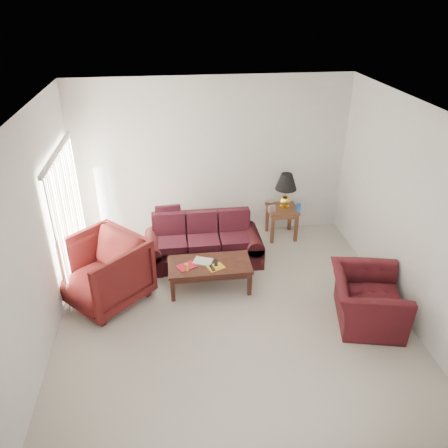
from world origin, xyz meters
The scene contains 19 objects.
floor centered at (0.00, 0.00, 0.00)m, with size 5.00×5.00×0.00m, color #BAAE9F.
blinds centered at (-2.42, 1.30, 1.08)m, with size 0.10×2.00×2.16m, color silver.
sofa centered at (-0.29, 1.44, 0.41)m, with size 2.02×0.87×0.83m, color black, non-canonical shape.
throw_pillow centered at (-0.86, 1.86, 0.69)m, with size 0.45×0.13×0.45m, color black.
end_table centered at (1.28, 2.15, 0.31)m, with size 0.56×0.56×0.61m, color #482619, non-canonical shape.
table_lamp centered at (1.33, 2.18, 0.95)m, with size 0.40×0.40×0.67m, color #E3C047, non-canonical shape.
clock centered at (1.04, 2.02, 0.67)m, with size 0.13×0.05×0.13m, color silver.
blue_canister centered at (1.54, 1.98, 0.68)m, with size 0.09×0.09×0.14m, color #164990.
picture_frame centered at (1.08, 2.30, 0.69)m, with size 0.14×0.02×0.17m, color silver.
floor_lamp centered at (-1.97, 2.16, 0.80)m, with size 0.26×0.26×1.60m, color silver, non-canonical shape.
armchair_left centered at (-1.88, 0.57, 0.52)m, with size 1.11×1.15×1.04m, color #481110.
armchair_right centered at (1.89, -0.40, 0.36)m, with size 1.12×0.98×0.73m, color #3A0D12.
coffee_table centered at (-0.25, 0.67, 0.23)m, with size 1.30×0.65×0.46m, color black, non-canonical shape.
magazine_red centered at (-0.62, 0.62, 0.46)m, with size 0.28×0.21×0.02m, color #AF1122.
magazine_white centered at (-0.35, 0.74, 0.46)m, with size 0.29×0.22×0.02m, color silver.
magazine_orange centered at (-0.17, 0.55, 0.46)m, with size 0.25×0.19×0.01m, color gold.
remote_a centered at (-0.23, 0.51, 0.48)m, with size 0.05×0.16×0.02m, color black.
remote_b centered at (-0.16, 0.65, 0.48)m, with size 0.05×0.18×0.02m, color black.
yellow_glass centered at (-0.62, 0.53, 0.51)m, with size 0.06×0.06×0.11m, color gold.
Camera 1 is at (-0.76, -5.05, 4.27)m, focal length 35.00 mm.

